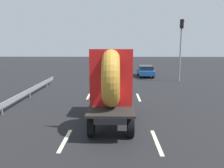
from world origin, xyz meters
TOP-DOWN VIEW (x-y plane):
  - ground_plane at (0.00, 0.00)m, footprint 120.00×120.00m
  - flatbed_truck at (0.04, 0.10)m, footprint 2.02×5.13m
  - distant_sedan at (3.83, 16.76)m, footprint 1.76×4.10m
  - traffic_light at (6.94, 12.97)m, footprint 0.42×0.36m
  - guardrail at (-6.15, 3.11)m, footprint 0.10×16.74m
  - lane_dash_left_near at (-1.85, -2.30)m, footprint 0.16×2.30m
  - lane_dash_left_far at (-1.85, 5.83)m, footprint 0.16×2.00m
  - lane_dash_right_near at (1.94, -2.38)m, footprint 0.16×2.46m
  - lane_dash_right_far at (1.94, 5.55)m, footprint 0.16×2.52m

SIDE VIEW (x-z plane):
  - ground_plane at x=0.00m, z-range 0.00..0.00m
  - lane_dash_left_near at x=-1.85m, z-range 0.00..0.01m
  - lane_dash_left_far at x=-1.85m, z-range 0.00..0.01m
  - lane_dash_right_near at x=1.94m, z-range 0.00..0.01m
  - lane_dash_right_far at x=1.94m, z-range 0.00..0.01m
  - guardrail at x=-6.15m, z-range 0.18..0.89m
  - distant_sedan at x=3.83m, z-range 0.05..1.39m
  - flatbed_truck at x=0.04m, z-range -0.04..3.70m
  - traffic_light at x=6.94m, z-range 0.93..7.36m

